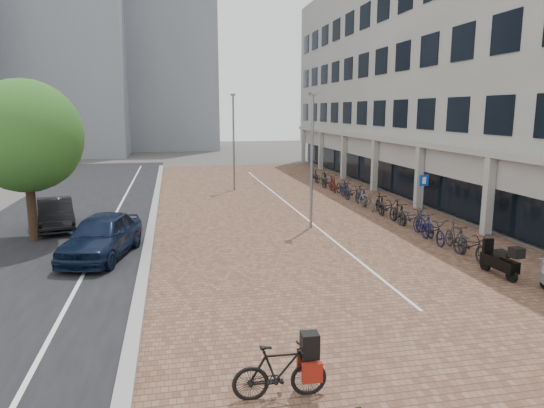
{
  "coord_description": "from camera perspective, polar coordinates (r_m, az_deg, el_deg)",
  "views": [
    {
      "loc": [
        -4.05,
        -14.25,
        5.21
      ],
      "look_at": [
        0.0,
        6.0,
        1.3
      ],
      "focal_mm": 32.87,
      "sensor_mm": 36.0,
      "label": 1
    }
  ],
  "objects": [
    {
      "name": "ground",
      "position": [
        15.71,
        4.35,
        -8.69
      ],
      "size": [
        140.0,
        140.0,
        0.0
      ],
      "primitive_type": "plane",
      "color": "#474442",
      "rests_on": "ground"
    },
    {
      "name": "lane_line",
      "position": [
        26.92,
        -17.38,
        -0.89
      ],
      "size": [
        0.12,
        44.0,
        0.0
      ],
      "primitive_type": "cube",
      "color": "white",
      "rests_on": "street_asphalt"
    },
    {
      "name": "scooter_mid",
      "position": [
        17.35,
        24.62,
        -5.8
      ],
      "size": [
        0.65,
        1.7,
        1.14
      ],
      "primitive_type": null,
      "rotation": [
        0.0,
        0.0,
        0.08
      ],
      "color": "black",
      "rests_on": "ground"
    },
    {
      "name": "office_building",
      "position": [
        34.86,
        18.67,
        15.5
      ],
      "size": [
        8.4,
        40.0,
        15.0
      ],
      "color": "#A4A49E",
      "rests_on": "ground"
    },
    {
      "name": "parking_line",
      "position": [
        27.48,
        2.04,
        -0.14
      ],
      "size": [
        0.1,
        30.0,
        0.0
      ],
      "primitive_type": "cube",
      "color": "white",
      "rests_on": "plaza_brick"
    },
    {
      "name": "lamp_near",
      "position": [
        21.85,
        4.57,
        4.74
      ],
      "size": [
        0.12,
        0.12,
        5.89
      ],
      "primitive_type": "cylinder",
      "color": "slate",
      "rests_on": "ground"
    },
    {
      "name": "lamp_far",
      "position": [
        32.57,
        -4.42,
        6.95
      ],
      "size": [
        0.12,
        0.12,
        6.16
      ],
      "primitive_type": "cylinder",
      "color": "slate",
      "rests_on": "ground"
    },
    {
      "name": "plaza_brick",
      "position": [
        27.44,
        1.64,
        -0.21
      ],
      "size": [
        14.5,
        42.0,
        0.04
      ],
      "primitive_type": "cube",
      "color": "brown",
      "rests_on": "ground"
    },
    {
      "name": "bike_row",
      "position": [
        27.31,
        10.75,
        0.64
      ],
      "size": [
        1.22,
        21.43,
        1.05
      ],
      "color": "black",
      "rests_on": "ground"
    },
    {
      "name": "parking_sign",
      "position": [
        23.28,
        16.92,
        1.29
      ],
      "size": [
        0.49,
        0.14,
        2.37
      ],
      "rotation": [
        0.0,
        0.0,
        0.21
      ],
      "color": "slate",
      "rests_on": "ground"
    },
    {
      "name": "street_asphalt",
      "position": [
        27.22,
        -21.57,
        -1.07
      ],
      "size": [
        8.0,
        50.0,
        0.03
      ],
      "primitive_type": "cube",
      "color": "black",
      "rests_on": "ground"
    },
    {
      "name": "car_dark",
      "position": [
        24.08,
        -23.55,
        -1.05
      ],
      "size": [
        2.36,
        4.3,
        1.35
      ],
      "primitive_type": "imported",
      "rotation": [
        0.0,
        0.0,
        0.24
      ],
      "color": "black",
      "rests_on": "ground"
    },
    {
      "name": "bg_towers",
      "position": [
        64.62,
        -21.44,
        17.8
      ],
      "size": [
        33.0,
        23.0,
        32.0
      ],
      "color": "gray",
      "rests_on": "ground"
    },
    {
      "name": "curb",
      "position": [
        26.77,
        -13.34,
        -0.64
      ],
      "size": [
        0.35,
        42.0,
        0.14
      ],
      "primitive_type": "cube",
      "color": "gray",
      "rests_on": "ground"
    },
    {
      "name": "hero_bike",
      "position": [
        9.53,
        0.91,
        -18.55
      ],
      "size": [
        1.77,
        0.55,
        1.24
      ],
      "rotation": [
        0.0,
        0.0,
        1.54
      ],
      "color": "black",
      "rests_on": "ground"
    },
    {
      "name": "street_tree",
      "position": [
        21.89,
        -26.06,
        6.68
      ],
      "size": [
        4.41,
        4.41,
        6.42
      ],
      "color": "#382619",
      "rests_on": "ground"
    },
    {
      "name": "car_navy",
      "position": [
        18.79,
        -18.95,
        -3.47
      ],
      "size": [
        2.92,
        4.96,
        1.59
      ],
      "primitive_type": "imported",
      "rotation": [
        0.0,
        0.0,
        -0.24
      ],
      "color": "black",
      "rests_on": "ground"
    }
  ]
}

